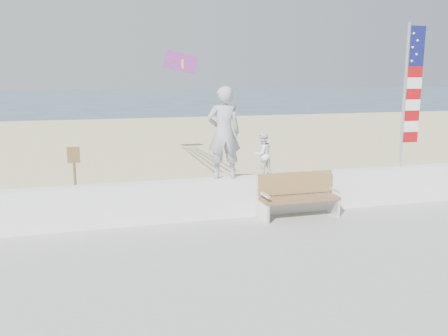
{
  "coord_description": "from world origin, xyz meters",
  "views": [
    {
      "loc": [
        -2.57,
        -7.99,
        3.35
      ],
      "look_at": [
        0.2,
        1.8,
        1.35
      ],
      "focal_mm": 38.0,
      "sensor_mm": 36.0,
      "label": 1
    }
  ],
  "objects_px": {
    "child": "(262,154)",
    "flag": "(409,90)",
    "adult": "(224,133)",
    "bench": "(298,195)"
  },
  "relations": [
    {
      "from": "adult",
      "to": "flag",
      "type": "relative_size",
      "value": 0.58
    },
    {
      "from": "child",
      "to": "bench",
      "type": "xyz_separation_m",
      "value": [
        0.71,
        -0.45,
        -0.89
      ]
    },
    {
      "from": "adult",
      "to": "flag",
      "type": "height_order",
      "value": "flag"
    },
    {
      "from": "child",
      "to": "flag",
      "type": "bearing_deg",
      "value": 158.38
    },
    {
      "from": "bench",
      "to": "adult",
      "type": "bearing_deg",
      "value": 164.33
    },
    {
      "from": "child",
      "to": "flag",
      "type": "distance_m",
      "value": 4.04
    },
    {
      "from": "child",
      "to": "flag",
      "type": "relative_size",
      "value": 0.29
    },
    {
      "from": "adult",
      "to": "child",
      "type": "bearing_deg",
      "value": -174.85
    },
    {
      "from": "adult",
      "to": "flag",
      "type": "bearing_deg",
      "value": -174.86
    },
    {
      "from": "adult",
      "to": "flag",
      "type": "xyz_separation_m",
      "value": [
        4.69,
        -0.0,
        0.89
      ]
    }
  ]
}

